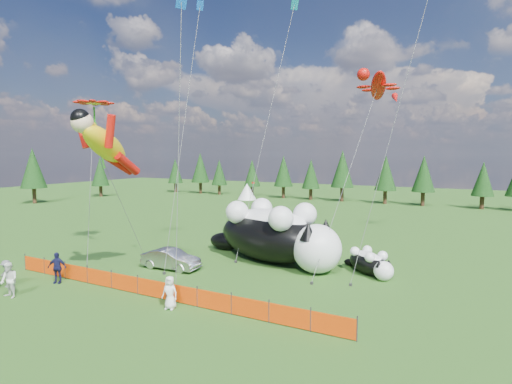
% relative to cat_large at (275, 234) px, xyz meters
% --- Properties ---
extents(ground, '(160.00, 160.00, 0.00)m').
position_rel_cat_large_xyz_m(ground, '(-2.87, -6.44, -2.05)').
color(ground, '#0F3409').
rests_on(ground, ground).
extents(safety_fence, '(22.06, 0.06, 1.10)m').
position_rel_cat_large_xyz_m(safety_fence, '(-2.87, -9.44, -1.54)').
color(safety_fence, '#262626').
rests_on(safety_fence, ground).
extents(tree_line, '(90.00, 4.00, 8.00)m').
position_rel_cat_large_xyz_m(tree_line, '(-2.87, 38.56, 1.95)').
color(tree_line, black).
rests_on(tree_line, ground).
extents(festival_tents, '(50.00, 3.20, 2.80)m').
position_rel_cat_large_xyz_m(festival_tents, '(8.13, 33.56, -0.65)').
color(festival_tents, white).
rests_on(festival_tents, ground).
extents(cat_large, '(11.68, 6.56, 4.31)m').
position_rel_cat_large_xyz_m(cat_large, '(0.00, 0.00, 0.00)').
color(cat_large, black).
rests_on(cat_large, ground).
extents(cat_small, '(3.69, 3.44, 1.62)m').
position_rel_cat_large_xyz_m(cat_small, '(6.61, 0.22, -1.28)').
color(cat_small, black).
rests_on(cat_small, ground).
extents(car, '(4.15, 1.67, 1.34)m').
position_rel_cat_large_xyz_m(car, '(-5.44, -4.76, -1.38)').
color(car, '#A7A8AC').
rests_on(car, ground).
extents(spectator_b, '(0.96, 0.59, 1.92)m').
position_rel_cat_large_xyz_m(spectator_b, '(-9.56, -13.03, -1.09)').
color(spectator_b, white).
rests_on(spectator_b, ground).
extents(spectator_c, '(1.23, 1.00, 1.87)m').
position_rel_cat_large_xyz_m(spectator_c, '(-9.53, -10.22, -1.11)').
color(spectator_c, '#16173E').
rests_on(spectator_c, ground).
extents(spectator_d, '(1.03, 0.55, 1.58)m').
position_rel_cat_large_xyz_m(spectator_d, '(-11.45, -12.06, -1.26)').
color(spectator_d, slate).
rests_on(spectator_d, ground).
extents(spectator_e, '(0.89, 0.66, 1.66)m').
position_rel_cat_large_xyz_m(spectator_e, '(-0.94, -10.24, -1.22)').
color(spectator_e, white).
rests_on(spectator_e, ground).
extents(superhero_kite, '(5.38, 7.36, 10.89)m').
position_rel_cat_large_xyz_m(superhero_kite, '(-6.63, -8.88, 6.16)').
color(superhero_kite, yellow).
rests_on(superhero_kite, ground).
extents(gecko_kite, '(4.49, 14.18, 16.75)m').
position_rel_cat_large_xyz_m(gecko_kite, '(5.46, 7.30, 10.91)').
color(gecko_kite, red).
rests_on(gecko_kite, ground).
extents(flower_kite, '(4.54, 5.16, 12.11)m').
position_rel_cat_large_xyz_m(flower_kite, '(-12.28, -4.76, 9.17)').
color(flower_kite, red).
rests_on(flower_kite, ground).
extents(diamond_kite_a, '(1.78, 6.62, 19.80)m').
position_rel_cat_large_xyz_m(diamond_kite_a, '(-6.25, -0.24, 15.30)').
color(diamond_kite_a, blue).
rests_on(diamond_kite_a, ground).
extents(diamond_kite_c, '(0.70, 1.11, 16.02)m').
position_rel_cat_large_xyz_m(diamond_kite_c, '(-1.17, -8.68, 12.46)').
color(diamond_kite_c, blue).
rests_on(diamond_kite_c, ground).
extents(diamond_kite_d, '(1.28, 9.27, 21.96)m').
position_rel_cat_large_xyz_m(diamond_kite_d, '(-1.69, 6.89, 17.24)').
color(diamond_kite_d, '#0B788B').
rests_on(diamond_kite_d, ground).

